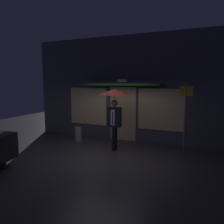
{
  "coord_description": "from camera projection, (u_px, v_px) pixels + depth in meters",
  "views": [
    {
      "loc": [
        3.01,
        -6.03,
        2.37
      ],
      "look_at": [
        0.1,
        0.81,
        1.35
      ],
      "focal_mm": 34.55,
      "sensor_mm": 36.0,
      "label": 1
    }
  ],
  "objects": [
    {
      "name": "person_with_umbrella",
      "position": [
        115.0,
        102.0,
        7.42
      ],
      "size": [
        1.16,
        1.16,
        2.15
      ],
      "rotation": [
        0.0,
        0.0,
        0.13
      ],
      "color": "black",
      "rests_on": "ground"
    },
    {
      "name": "ground_plane",
      "position": [
        100.0,
        156.0,
        6.99
      ],
      "size": [
        18.0,
        18.0,
        0.0
      ],
      "primitive_type": "plane",
      "color": "#38353A"
    },
    {
      "name": "street_sign_post",
      "position": [
        185.0,
        116.0,
        6.72
      ],
      "size": [
        0.4,
        0.07,
        2.36
      ],
      "color": "#595B60",
      "rests_on": "ground"
    },
    {
      "name": "building_facade",
      "position": [
        124.0,
        89.0,
        8.84
      ],
      "size": [
        8.14,
        1.0,
        4.23
      ],
      "color": "#4C4C56",
      "rests_on": "ground"
    },
    {
      "name": "sidewalk_bollard",
      "position": [
        78.0,
        134.0,
        8.78
      ],
      "size": [
        0.28,
        0.28,
        0.56
      ],
      "primitive_type": "cylinder",
      "color": "#9E998E",
      "rests_on": "ground"
    }
  ]
}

